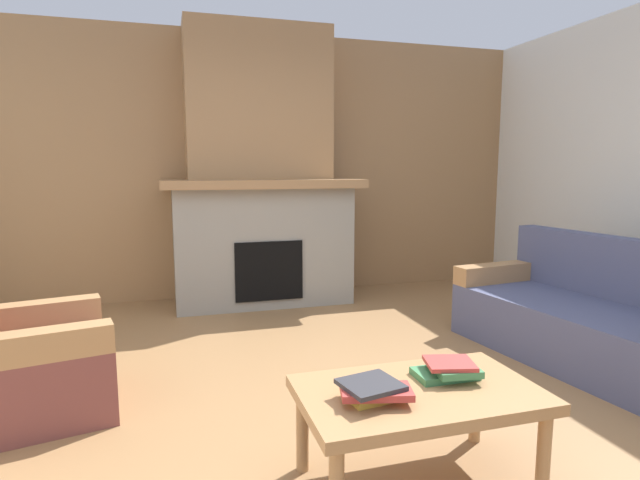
# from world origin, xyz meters

# --- Properties ---
(ground) EXTENTS (9.00, 9.00, 0.00)m
(ground) POSITION_xyz_m (0.00, 0.00, 0.00)
(ground) COLOR olive
(wall_back_wood_panel) EXTENTS (6.00, 0.12, 2.70)m
(wall_back_wood_panel) POSITION_xyz_m (0.00, 3.00, 1.35)
(wall_back_wood_panel) COLOR #997047
(wall_back_wood_panel) RESTS_ON ground
(fireplace) EXTENTS (1.90, 0.82, 2.70)m
(fireplace) POSITION_xyz_m (0.00, 2.62, 1.16)
(fireplace) COLOR gray
(fireplace) RESTS_ON ground
(couch) EXTENTS (1.06, 1.89, 0.85)m
(couch) POSITION_xyz_m (1.91, 0.36, 0.29)
(couch) COLOR #474C6B
(couch) RESTS_ON ground
(armchair) EXTENTS (0.90, 0.90, 0.85)m
(armchair) POSITION_xyz_m (-1.67, 0.56, 0.29)
(armchair) COLOR brown
(armchair) RESTS_ON ground
(coffee_table) EXTENTS (1.00, 0.60, 0.43)m
(coffee_table) POSITION_xyz_m (0.08, -0.61, 0.38)
(coffee_table) COLOR #A87A4C
(coffee_table) RESTS_ON ground
(book_stack_near_edge) EXTENTS (0.30, 0.24, 0.08)m
(book_stack_near_edge) POSITION_xyz_m (-0.14, -0.66, 0.47)
(book_stack_near_edge) COLOR gold
(book_stack_near_edge) RESTS_ON coffee_table
(book_stack_center) EXTENTS (0.27, 0.22, 0.08)m
(book_stack_center) POSITION_xyz_m (0.26, -0.55, 0.47)
(book_stack_center) COLOR #3D7F4C
(book_stack_center) RESTS_ON coffee_table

